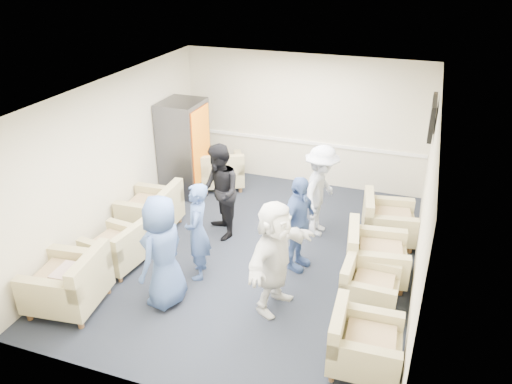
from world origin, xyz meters
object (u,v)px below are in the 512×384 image
(armchair_right_midfar, at_px, (372,257))
(person_mid_right, at_px, (298,224))
(armchair_right_near, at_px, (361,344))
(person_back_left, at_px, (219,192))
(armchair_left_mid, at_px, (118,249))
(armchair_corner, at_px, (222,172))
(armchair_left_far, at_px, (154,211))
(person_front_right, at_px, (275,257))
(vending_machine, at_px, (184,148))
(person_front_left, at_px, (163,252))
(armchair_right_far, at_px, (385,222))
(person_mid_left, at_px, (197,232))
(person_back_right, at_px, (321,191))
(armchair_right_midnear, at_px, (366,288))
(armchair_left_near, at_px, (71,284))

(armchair_right_midfar, bearing_deg, person_mid_right, 87.62)
(armchair_right_near, bearing_deg, person_back_left, 48.21)
(armchair_left_mid, bearing_deg, armchair_corner, 179.53)
(armchair_left_far, height_order, person_mid_right, person_mid_right)
(person_front_right, bearing_deg, armchair_corner, 47.64)
(armchair_left_mid, distance_m, vending_machine, 2.87)
(armchair_right_near, relative_size, vending_machine, 0.45)
(person_front_left, bearing_deg, armchair_right_near, 91.20)
(armchair_right_far, height_order, armchair_corner, armchair_corner)
(armchair_corner, relative_size, person_front_left, 0.71)
(vending_machine, bearing_deg, person_front_right, -46.28)
(armchair_right_midfar, bearing_deg, person_mid_left, 99.88)
(armchair_left_mid, relative_size, armchair_corner, 0.75)
(armchair_right_midfar, bearing_deg, armchair_right_far, -11.19)
(armchair_right_midfar, distance_m, armchair_corner, 4.01)
(armchair_corner, bearing_deg, person_mid_left, 79.91)
(person_back_left, distance_m, person_back_right, 1.72)
(armchair_right_midnear, bearing_deg, person_back_right, 32.41)
(armchair_left_mid, distance_m, armchair_right_midfar, 3.90)
(armchair_left_mid, relative_size, armchair_right_far, 0.89)
(armchair_right_near, xyz_separation_m, vending_machine, (-4.08, 3.64, 0.62))
(armchair_right_near, relative_size, armchair_right_midfar, 0.85)
(armchair_left_near, xyz_separation_m, armchair_right_midfar, (3.82, 2.07, -0.02))
(armchair_left_far, bearing_deg, person_mid_left, 50.79)
(armchair_right_midnear, xyz_separation_m, person_front_left, (-2.66, -0.83, 0.52))
(armchair_left_far, bearing_deg, armchair_right_near, 59.76)
(person_mid_left, bearing_deg, armchair_right_midfar, 89.81)
(armchair_left_near, height_order, person_mid_left, person_mid_left)
(person_front_left, xyz_separation_m, person_mid_left, (0.17, 0.73, -0.06))
(armchair_right_far, bearing_deg, person_back_left, 97.23)
(person_front_left, bearing_deg, armchair_left_far, -137.85)
(armchair_right_midfar, bearing_deg, armchair_right_near, 175.28)
(armchair_right_far, bearing_deg, vending_machine, 72.46)
(armchair_left_mid, relative_size, person_mid_right, 0.57)
(armchair_left_mid, relative_size, armchair_right_midfar, 0.87)
(armchair_right_near, relative_size, armchair_right_midnear, 1.11)
(person_back_left, bearing_deg, armchair_left_near, -63.13)
(person_mid_left, bearing_deg, person_front_right, 57.32)
(person_front_left, height_order, person_back_right, person_front_left)
(armchair_left_mid, relative_size, vending_machine, 0.46)
(armchair_right_midnear, xyz_separation_m, armchair_corner, (-3.37, 2.90, 0.05))
(armchair_left_mid, distance_m, armchair_right_near, 3.96)
(armchair_left_mid, relative_size, person_back_left, 0.52)
(vending_machine, xyz_separation_m, person_back_left, (1.34, -1.39, -0.12))
(armchair_left_mid, height_order, armchair_right_far, armchair_right_far)
(armchair_left_near, xyz_separation_m, armchair_corner, (0.46, 4.26, -0.03))
(armchair_left_mid, relative_size, person_front_left, 0.53)
(armchair_right_midfar, distance_m, armchair_right_far, 1.17)
(armchair_left_mid, height_order, person_front_left, person_front_left)
(armchair_right_midnear, height_order, person_front_left, person_front_left)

